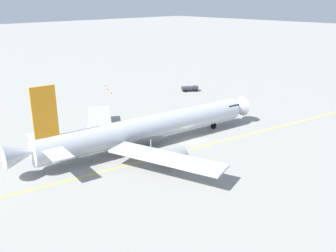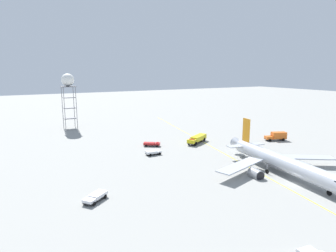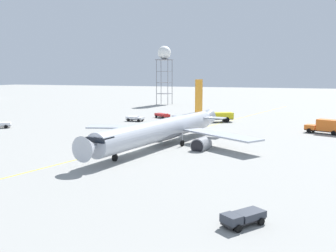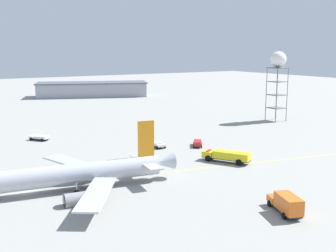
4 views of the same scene
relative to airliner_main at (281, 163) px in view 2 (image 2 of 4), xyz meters
name	(u,v)px [view 2 (image 2 of 4)]	position (x,y,z in m)	size (l,w,h in m)	color
ground_plane	(295,184)	(-6.56, 2.92, -2.76)	(600.00, 600.00, 0.00)	gray
airliner_main	(281,163)	(0.00, 0.00, 0.00)	(41.86, 35.45, 12.07)	#B2B7C1
fire_tender_truck	(197,139)	(36.45, 0.09, -1.22)	(7.67, 10.58, 2.50)	#232326
ops_pickup_truck	(152,144)	(39.99, 16.30, -1.95)	(4.75, 5.62, 1.41)	#232326
pushback_tug_truck	(96,197)	(6.94, 44.74, -1.95)	(5.09, 5.68, 1.30)	#232326
catering_truck_truck	(277,136)	(25.37, -27.55, -1.10)	(5.02, 8.12, 3.10)	#232326
pushback_tug_truck_extra	(153,152)	(30.48, 20.51, -1.96)	(2.60, 4.65, 1.30)	#232326
radar_tower	(68,83)	(85.89, 33.91, 17.24)	(5.79, 5.79, 23.98)	slate
taxiway_centreline	(274,181)	(-2.58, 5.39, -2.76)	(195.22, 39.22, 0.01)	yellow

